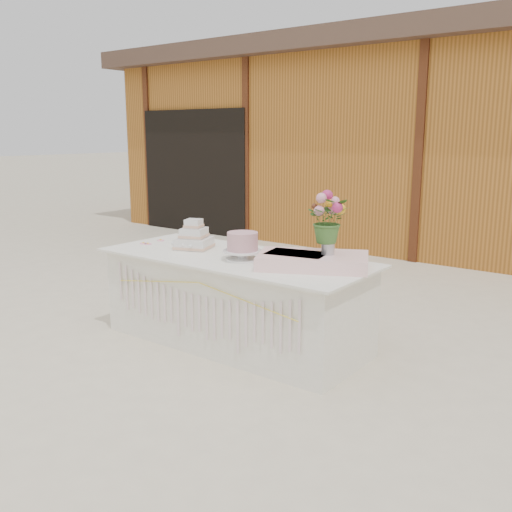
{
  "coord_description": "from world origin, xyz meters",
  "views": [
    {
      "loc": [
        2.99,
        -3.65,
        1.79
      ],
      "look_at": [
        0.0,
        0.3,
        0.72
      ],
      "focal_mm": 40.0,
      "sensor_mm": 36.0,
      "label": 1
    }
  ],
  "objects": [
    {
      "name": "satin_runner",
      "position": [
        0.74,
        0.05,
        0.82
      ],
      "size": [
        0.97,
        0.81,
        0.11
      ],
      "primitive_type": "cube",
      "rotation": [
        0.0,
        0.0,
        0.46
      ],
      "color": "#FFCECD",
      "rests_on": "cake_table"
    },
    {
      "name": "loose_flowers",
      "position": [
        -1.0,
        0.03,
        0.78
      ],
      "size": [
        0.19,
        0.35,
        0.02
      ],
      "primitive_type": null,
      "rotation": [
        0.0,
        0.0,
        0.17
      ],
      "color": "pink",
      "rests_on": "cake_table"
    },
    {
      "name": "ground",
      "position": [
        0.0,
        0.0,
        0.0
      ],
      "size": [
        80.0,
        80.0,
        0.0
      ],
      "primitive_type": "plane",
      "color": "beige",
      "rests_on": "ground"
    },
    {
      "name": "barn",
      "position": [
        -0.01,
        5.99,
        1.68
      ],
      "size": [
        12.6,
        4.6,
        3.3
      ],
      "color": "#A36222",
      "rests_on": "ground"
    },
    {
      "name": "flower_vase",
      "position": [
        0.84,
        0.11,
        0.94
      ],
      "size": [
        0.1,
        0.1,
        0.14
      ],
      "primitive_type": "cylinder",
      "color": "#B3B2B7",
      "rests_on": "satin_runner"
    },
    {
      "name": "cake_table",
      "position": [
        0.0,
        -0.0,
        0.39
      ],
      "size": [
        2.4,
        1.0,
        0.77
      ],
      "color": "white",
      "rests_on": "ground"
    },
    {
      "name": "pink_cake_stand",
      "position": [
        0.15,
        -0.08,
        0.9
      ],
      "size": [
        0.32,
        0.32,
        0.23
      ],
      "color": "white",
      "rests_on": "cake_table"
    },
    {
      "name": "bouquet",
      "position": [
        0.84,
        0.11,
        1.19
      ],
      "size": [
        0.41,
        0.4,
        0.35
      ],
      "primitive_type": "imported",
      "rotation": [
        0.0,
        0.0,
        0.53
      ],
      "color": "#386327",
      "rests_on": "flower_vase"
    },
    {
      "name": "wedding_cake",
      "position": [
        -0.5,
        0.04,
        0.86
      ],
      "size": [
        0.38,
        0.38,
        0.27
      ],
      "rotation": [
        0.0,
        0.0,
        0.35
      ],
      "color": "silver",
      "rests_on": "cake_table"
    }
  ]
}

